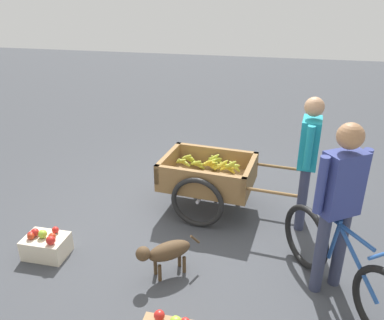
{
  "coord_description": "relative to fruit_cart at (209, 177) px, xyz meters",
  "views": [
    {
      "loc": [
        -1.02,
        3.93,
        2.63
      ],
      "look_at": [
        -0.1,
        -0.14,
        0.75
      ],
      "focal_mm": 36.61,
      "sensor_mm": 36.0,
      "label": 1
    }
  ],
  "objects": [
    {
      "name": "bicycle",
      "position": [
        -1.43,
        1.29,
        -0.09
      ],
      "size": [
        0.99,
        1.4,
        0.85
      ],
      "color": "black",
      "rests_on": "ground"
    },
    {
      "name": "fruit_cart",
      "position": [
        0.0,
        0.0,
        0.0
      ],
      "size": [
        1.72,
        1.0,
        0.72
      ],
      "color": "olive",
      "rests_on": "ground"
    },
    {
      "name": "ground_plane",
      "position": [
        0.27,
        0.35,
        -0.44
      ],
      "size": [
        24.0,
        24.0,
        0.0
      ],
      "primitive_type": "plane",
      "color": "#3D3F44"
    },
    {
      "name": "dog",
      "position": [
        0.17,
        1.33,
        -0.17
      ],
      "size": [
        0.54,
        0.47,
        0.4
      ],
      "color": "#4C3823",
      "rests_on": "ground"
    },
    {
      "name": "vendor_person",
      "position": [
        -1.14,
        0.12,
        0.49
      ],
      "size": [
        0.23,
        0.53,
        1.56
      ],
      "color": "#333851",
      "rests_on": "ground"
    },
    {
      "name": "mixed_fruit_crate",
      "position": [
        1.49,
        1.32,
        -0.31
      ],
      "size": [
        0.44,
        0.32,
        0.31
      ],
      "color": "beige",
      "rests_on": "ground"
    },
    {
      "name": "cyclist_person",
      "position": [
        -1.34,
        1.16,
        0.54
      ],
      "size": [
        0.44,
        0.36,
        1.64
      ],
      "color": "#333851",
      "rests_on": "ground"
    }
  ]
}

